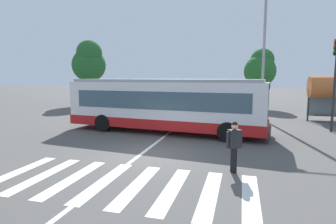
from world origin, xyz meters
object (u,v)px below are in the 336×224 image
object	(u,v)px
parked_car_black	(207,102)
twin_arm_street_lamp	(264,37)
traffic_light_far_corner	(336,71)
background_tree_right	(261,68)
parked_car_blue	(155,101)
background_tree_left	(89,62)
parked_car_champagne	(236,102)
pedestrian_crossing_street	(234,144)
parked_car_red	(180,101)
city_transit_bus	(164,105)

from	to	relation	value
parked_car_black	twin_arm_street_lamp	distance (m)	8.93
traffic_light_far_corner	background_tree_right	size ratio (longest dim) A/B	0.86
parked_car_blue	background_tree_left	world-z (taller)	background_tree_left
parked_car_black	twin_arm_street_lamp	xyz separation A→B (m)	(4.80, -5.31, 5.34)
parked_car_champagne	pedestrian_crossing_street	bearing A→B (deg)	-88.91
pedestrian_crossing_street	twin_arm_street_lamp	world-z (taller)	twin_arm_street_lamp
parked_car_red	pedestrian_crossing_street	bearing A→B (deg)	-71.96
parked_car_blue	parked_car_black	size ratio (longest dim) A/B	1.01
parked_car_red	parked_car_champagne	world-z (taller)	same
parked_car_black	background_tree_right	bearing A→B (deg)	30.32
parked_car_blue	twin_arm_street_lamp	xyz separation A→B (m)	(10.13, -4.97, 5.34)
parked_car_red	background_tree_right	xyz separation A→B (m)	(7.91, 2.88, 3.37)
parked_car_red	parked_car_champagne	distance (m)	5.57
city_transit_bus	parked_car_champagne	xyz separation A→B (m)	(3.76, 12.20, -0.82)
city_transit_bus	twin_arm_street_lamp	bearing A→B (deg)	49.71
city_transit_bus	parked_car_blue	bearing A→B (deg)	110.28
city_transit_bus	traffic_light_far_corner	distance (m)	9.93
parked_car_red	parked_car_blue	bearing A→B (deg)	-169.95
background_tree_left	city_transit_bus	bearing A→B (deg)	-46.10
twin_arm_street_lamp	parked_car_champagne	bearing A→B (deg)	110.55
pedestrian_crossing_street	parked_car_champagne	world-z (taller)	pedestrian_crossing_street
pedestrian_crossing_street	city_transit_bus	bearing A→B (deg)	124.62
background_tree_left	background_tree_right	size ratio (longest dim) A/B	1.20
background_tree_left	traffic_light_far_corner	bearing A→B (deg)	-25.92
traffic_light_far_corner	pedestrian_crossing_street	bearing A→B (deg)	-121.88
parked_car_black	background_tree_right	size ratio (longest dim) A/B	0.73
pedestrian_crossing_street	traffic_light_far_corner	size ratio (longest dim) A/B	0.32
parked_car_red	traffic_light_far_corner	world-z (taller)	traffic_light_far_corner
parked_car_blue	parked_car_champagne	distance (m)	8.12
parked_car_champagne	twin_arm_street_lamp	world-z (taller)	twin_arm_street_lamp
twin_arm_street_lamp	background_tree_left	world-z (taller)	twin_arm_street_lamp
parked_car_red	twin_arm_street_lamp	distance (m)	10.75
pedestrian_crossing_street	parked_car_champagne	bearing A→B (deg)	91.09
parked_car_black	background_tree_right	distance (m)	6.83
background_tree_right	twin_arm_street_lamp	bearing A→B (deg)	-92.21
parked_car_champagne	parked_car_black	bearing A→B (deg)	-178.28
city_transit_bus	parked_car_black	distance (m)	12.19
pedestrian_crossing_street	traffic_light_far_corner	distance (m)	10.35
traffic_light_far_corner	twin_arm_street_lamp	xyz separation A→B (m)	(-3.62, 4.24, 2.59)
twin_arm_street_lamp	background_tree_right	xyz separation A→B (m)	(0.32, 8.30, -1.97)
city_transit_bus	background_tree_left	bearing A→B (deg)	133.90
parked_car_champagne	background_tree_right	world-z (taller)	background_tree_right
background_tree_left	twin_arm_street_lamp	bearing A→B (deg)	-19.47
twin_arm_street_lamp	traffic_light_far_corner	bearing A→B (deg)	-49.49
city_transit_bus	background_tree_left	world-z (taller)	background_tree_left
pedestrian_crossing_street	parked_car_red	xyz separation A→B (m)	(-5.92, 18.17, -0.20)
parked_car_champagne	background_tree_right	bearing A→B (deg)	51.21
parked_car_blue	parked_car_red	bearing A→B (deg)	10.05
pedestrian_crossing_street	parked_car_red	distance (m)	19.11
city_transit_bus	traffic_light_far_corner	xyz separation A→B (m)	(9.40, 2.57, 1.93)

